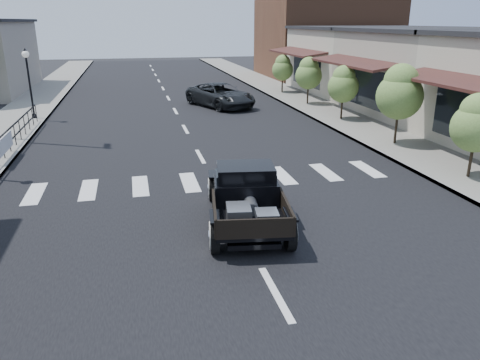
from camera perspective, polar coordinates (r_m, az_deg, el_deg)
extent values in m
plane|color=black|center=(11.98, 0.10, -6.21)|extent=(120.00, 120.00, 0.00)
cube|color=black|center=(26.18, -7.45, 7.54)|extent=(14.00, 80.00, 0.02)
cube|color=gray|center=(26.74, -25.99, 6.17)|extent=(3.00, 80.00, 0.15)
cube|color=gray|center=(28.27, 10.12, 8.37)|extent=(3.00, 80.00, 0.15)
cube|color=#A79E8C|center=(29.47, 23.92, 11.78)|extent=(10.00, 9.00, 4.50)
cube|color=#B5AB99|center=(37.06, 15.58, 13.81)|extent=(10.00, 9.00, 4.50)
cube|color=brown|center=(46.23, 10.26, 16.61)|extent=(11.00, 10.00, 7.00)
imported|color=black|center=(29.26, -2.40, 10.26)|extent=(4.17, 5.64, 1.42)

